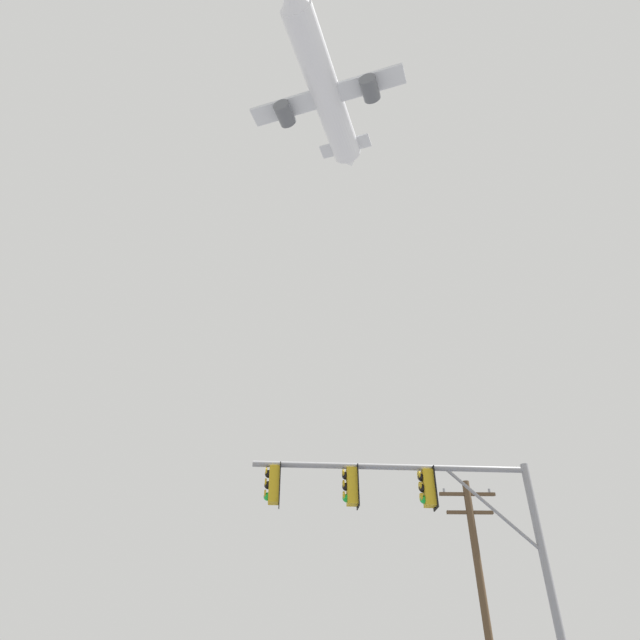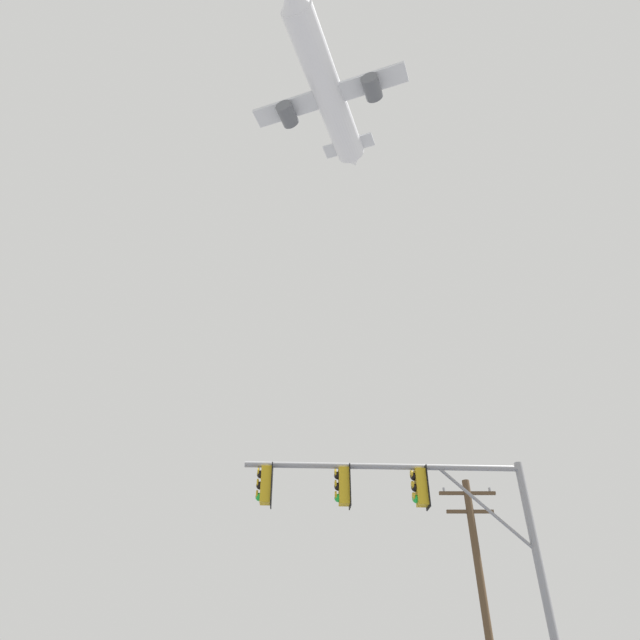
# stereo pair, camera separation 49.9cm
# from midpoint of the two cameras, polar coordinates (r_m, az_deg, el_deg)

# --- Properties ---
(signal_pole_near) EXTENTS (7.16, 0.64, 6.11)m
(signal_pole_near) POSITION_cam_midpoint_polar(r_m,az_deg,el_deg) (14.27, 9.74, -19.57)
(signal_pole_near) COLOR gray
(signal_pole_near) RESTS_ON ground
(utility_pole) EXTENTS (2.20, 0.28, 8.04)m
(utility_pole) POSITION_cam_midpoint_polar(r_m,az_deg,el_deg) (22.36, 15.91, -25.23)
(utility_pole) COLOR brown
(utility_pole) RESTS_ON ground
(airplane) EXTENTS (15.96, 20.67, 5.75)m
(airplane) POSITION_cam_midpoint_polar(r_m,az_deg,el_deg) (59.97, 0.24, 23.08)
(airplane) COLOR white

